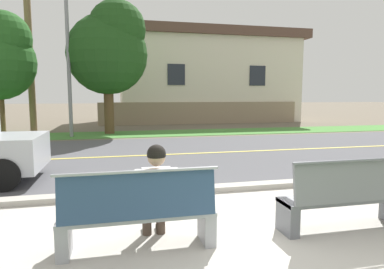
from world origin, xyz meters
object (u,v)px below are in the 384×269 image
object	(u,v)px
bench_left	(139,214)
shade_tree_centre	(110,48)
bench_right	(347,198)
streetlamp	(68,35)
seated_person_white	(156,190)

from	to	relation	value
bench_left	shade_tree_centre	distance (m)	13.06
bench_right	shade_tree_centre	distance (m)	13.42
bench_left	streetlamp	xyz separation A→B (m)	(-2.10, 11.96, 3.96)
bench_left	shade_tree_centre	size ratio (longest dim) A/B	0.29
bench_right	shade_tree_centre	world-z (taller)	shade_tree_centre
streetlamp	shade_tree_centre	distance (m)	1.90
seated_person_white	shade_tree_centre	size ratio (longest dim) A/B	0.20
bench_right	streetlamp	bearing A→B (deg)	112.16
bench_right	streetlamp	world-z (taller)	streetlamp
bench_right	streetlamp	size ratio (longest dim) A/B	0.23
shade_tree_centre	bench_right	bearing A→B (deg)	-76.03
seated_person_white	shade_tree_centre	world-z (taller)	shade_tree_centre
bench_right	shade_tree_centre	xyz separation A→B (m)	(-3.12, 12.56, 3.54)
bench_right	bench_left	bearing A→B (deg)	180.00
streetlamp	shade_tree_centre	size ratio (longest dim) A/B	1.27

